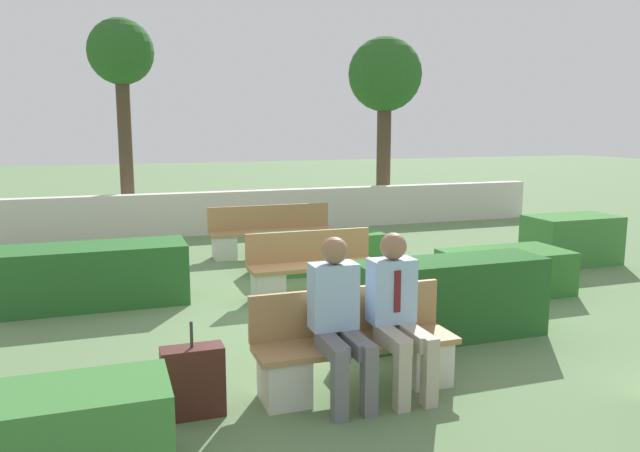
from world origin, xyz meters
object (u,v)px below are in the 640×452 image
person_seated_woman (339,313)px  suitcase (193,382)px  bench_left_side (273,236)px  bench_front (355,354)px  person_seated_man (398,306)px  tree_center_left (385,80)px  bench_right_side (314,273)px  tree_leftmost (121,62)px

person_seated_woman → suitcase: person_seated_woman is taller
bench_left_side → bench_front: bearing=-99.8°
person_seated_man → bench_front: bearing=156.9°
bench_front → person_seated_man: bearing=-23.1°
person_seated_man → suitcase: size_ratio=1.77×
suitcase → bench_left_side: bearing=69.5°
tree_center_left → bench_right_side: bearing=-122.2°
person_seated_man → tree_center_left: 9.87m
person_seated_man → person_seated_woman: bearing=-179.9°
suitcase → person_seated_woman: bearing=-4.5°
bench_front → person_seated_man: person_seated_man is taller
bench_right_side → person_seated_woman: person_seated_woman is taller
bench_front → bench_right_side: bearing=78.5°
bench_right_side → tree_center_left: bearing=60.1°
person_seated_woman → tree_center_left: size_ratio=0.32×
person_seated_woman → suitcase: bearing=175.5°
bench_right_side → bench_left_side: bearing=88.8°
person_seated_man → tree_leftmost: 9.40m
person_seated_woman → tree_center_left: tree_center_left is taller
bench_left_side → person_seated_man: person_seated_man is taller
person_seated_man → person_seated_woman: (-0.52, -0.00, -0.00)m
bench_right_side → person_seated_woman: size_ratio=1.28×
suitcase → tree_center_left: tree_center_left is taller
tree_leftmost → suitcase: bearing=-89.1°
bench_left_side → person_seated_woman: (-0.95, -5.70, 0.40)m
suitcase → tree_leftmost: 9.29m
person_seated_man → person_seated_woman: person_seated_man is taller
bench_front → bench_left_side: bearing=82.4°
person_seated_woman → tree_center_left: 10.09m
suitcase → tree_leftmost: tree_leftmost is taller
bench_front → bench_right_side: (0.58, 2.84, -0.00)m
tree_leftmost → tree_center_left: (5.69, -0.10, -0.22)m
bench_front → tree_leftmost: (-1.49, 8.69, 3.12)m
bench_front → bench_left_side: size_ratio=0.80×
bench_front → suitcase: (-1.35, -0.04, -0.04)m
person_seated_man → suitcase: person_seated_man is taller
bench_front → suitcase: size_ratio=2.29×
bench_right_side → suitcase: bearing=-121.4°
bench_right_side → tree_center_left: (3.62, 5.75, 2.90)m
person_seated_man → bench_left_side: bearing=85.7°
person_seated_woman → tree_leftmost: bearing=98.3°
bench_right_side → person_seated_man: bearing=-92.7°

